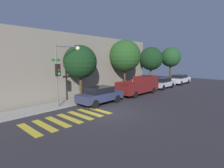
# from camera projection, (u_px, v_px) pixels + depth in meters

# --- Properties ---
(ground_plane) EXTENTS (60.00, 60.00, 0.00)m
(ground_plane) POSITION_uv_depth(u_px,v_px,m) (107.00, 112.00, 12.88)
(ground_plane) COLOR #2D2B30
(sidewalk) EXTENTS (26.00, 1.84, 0.14)m
(sidewalk) POSITION_uv_depth(u_px,v_px,m) (74.00, 102.00, 15.64)
(sidewalk) COLOR gray
(sidewalk) RESTS_ON ground
(building_row) EXTENTS (26.00, 6.00, 6.31)m
(building_row) POSITION_uv_depth(u_px,v_px,m) (49.00, 66.00, 18.13)
(building_row) COLOR gray
(building_row) RESTS_ON ground
(crosswalk) EXTENTS (5.61, 2.60, 0.00)m
(crosswalk) POSITION_uv_depth(u_px,v_px,m) (69.00, 118.00, 11.44)
(crosswalk) COLOR gold
(crosswalk) RESTS_ON ground
(traffic_light_pole) EXTENTS (2.57, 0.56, 5.01)m
(traffic_light_pole) POSITION_uv_depth(u_px,v_px,m) (63.00, 66.00, 13.60)
(traffic_light_pole) COLOR slate
(traffic_light_pole) RESTS_ON ground
(sedan_near_corner) EXTENTS (4.25, 1.74, 1.51)m
(sedan_near_corner) POSITION_uv_depth(u_px,v_px,m) (100.00, 95.00, 15.13)
(sedan_near_corner) COLOR #2D3351
(sedan_near_corner) RESTS_ON ground
(pickup_truck) EXTENTS (5.67, 2.01, 1.95)m
(pickup_truck) POSITION_uv_depth(u_px,v_px,m) (140.00, 85.00, 19.51)
(pickup_truck) COLOR maroon
(pickup_truck) RESTS_ON ground
(sedan_middle) EXTENTS (4.46, 1.83, 1.42)m
(sedan_middle) POSITION_uv_depth(u_px,v_px,m) (162.00, 83.00, 23.47)
(sedan_middle) COLOR #B7BABF
(sedan_middle) RESTS_ON ground
(sedan_far_end) EXTENTS (4.65, 1.84, 1.49)m
(sedan_far_end) POSITION_uv_depth(u_px,v_px,m) (180.00, 79.00, 27.75)
(sedan_far_end) COLOR silver
(sedan_far_end) RESTS_ON ground
(tree_near_corner) EXTENTS (3.04, 3.04, 5.15)m
(tree_near_corner) POSITION_uv_depth(u_px,v_px,m) (80.00, 62.00, 15.86)
(tree_near_corner) COLOR #42301E
(tree_near_corner) RESTS_ON ground
(tree_midblock) EXTENTS (3.70, 3.70, 6.13)m
(tree_midblock) POSITION_uv_depth(u_px,v_px,m) (125.00, 56.00, 20.50)
(tree_midblock) COLOR #4C3823
(tree_midblock) RESTS_ON ground
(tree_far_end) EXTENTS (3.29, 3.29, 5.63)m
(tree_far_end) POSITION_uv_depth(u_px,v_px,m) (151.00, 59.00, 24.87)
(tree_far_end) COLOR #4C3823
(tree_far_end) RESTS_ON ground
(tree_behind_truck) EXTENTS (3.31, 3.31, 5.93)m
(tree_behind_truck) POSITION_uv_depth(u_px,v_px,m) (171.00, 57.00, 29.54)
(tree_behind_truck) COLOR #42301E
(tree_behind_truck) RESTS_ON ground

